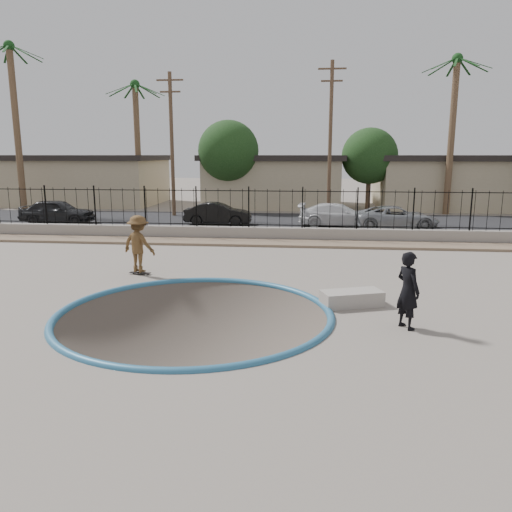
{
  "coord_description": "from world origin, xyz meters",
  "views": [
    {
      "loc": [
        2.83,
        -12.8,
        3.96
      ],
      "look_at": [
        1.24,
        2.0,
        0.92
      ],
      "focal_mm": 35.0,
      "sensor_mm": 36.0,
      "label": 1
    }
  ],
  "objects_px": {
    "skater": "(139,247)",
    "videographer": "(408,290)",
    "skateboard": "(140,273)",
    "car_c": "(338,215)",
    "concrete_ledge": "(352,298)",
    "car_b": "(218,214)",
    "car_a": "(57,211)",
    "car_d": "(396,217)"
  },
  "relations": [
    {
      "from": "car_a",
      "to": "car_d",
      "type": "bearing_deg",
      "value": -92.62
    },
    {
      "from": "concrete_ledge",
      "to": "car_c",
      "type": "xyz_separation_m",
      "value": [
        0.41,
        14.82,
        0.47
      ]
    },
    {
      "from": "skater",
      "to": "car_b",
      "type": "xyz_separation_m",
      "value": [
        0.46,
        12.0,
        -0.29
      ]
    },
    {
      "from": "concrete_ledge",
      "to": "skater",
      "type": "bearing_deg",
      "value": 157.46
    },
    {
      "from": "car_a",
      "to": "car_d",
      "type": "height_order",
      "value": "car_a"
    },
    {
      "from": "car_b",
      "to": "car_c",
      "type": "bearing_deg",
      "value": -91.93
    },
    {
      "from": "concrete_ledge",
      "to": "car_c",
      "type": "bearing_deg",
      "value": 88.43
    },
    {
      "from": "skater",
      "to": "videographer",
      "type": "xyz_separation_m",
      "value": [
        7.91,
        -4.47,
        -0.04
      ]
    },
    {
      "from": "videographer",
      "to": "car_d",
      "type": "distance_m",
      "value": 16.02
    },
    {
      "from": "videographer",
      "to": "concrete_ledge",
      "type": "xyz_separation_m",
      "value": [
        -1.11,
        1.64,
        -0.71
      ]
    },
    {
      "from": "skater",
      "to": "car_b",
      "type": "height_order",
      "value": "skater"
    },
    {
      "from": "car_a",
      "to": "car_c",
      "type": "relative_size",
      "value": 0.95
    },
    {
      "from": "concrete_ledge",
      "to": "car_c",
      "type": "height_order",
      "value": "car_c"
    },
    {
      "from": "car_d",
      "to": "concrete_ledge",
      "type": "bearing_deg",
      "value": 162.16
    },
    {
      "from": "skateboard",
      "to": "car_b",
      "type": "height_order",
      "value": "car_b"
    },
    {
      "from": "skateboard",
      "to": "car_c",
      "type": "distance_m",
      "value": 14.01
    },
    {
      "from": "car_b",
      "to": "skater",
      "type": "bearing_deg",
      "value": 175.88
    },
    {
      "from": "skater",
      "to": "videographer",
      "type": "relative_size",
      "value": 1.05
    },
    {
      "from": "skateboard",
      "to": "car_d",
      "type": "height_order",
      "value": "car_d"
    },
    {
      "from": "car_c",
      "to": "skateboard",
      "type": "bearing_deg",
      "value": 154.27
    },
    {
      "from": "skater",
      "to": "car_c",
      "type": "distance_m",
      "value": 14.0
    },
    {
      "from": "car_c",
      "to": "car_d",
      "type": "bearing_deg",
      "value": -96.22
    },
    {
      "from": "skater",
      "to": "skateboard",
      "type": "bearing_deg",
      "value": -42.23
    },
    {
      "from": "skater",
      "to": "car_a",
      "type": "distance_m",
      "value": 14.45
    },
    {
      "from": "skateboard",
      "to": "car_a",
      "type": "relative_size",
      "value": 0.18
    },
    {
      "from": "skater",
      "to": "concrete_ledge",
      "type": "height_order",
      "value": "skater"
    },
    {
      "from": "skater",
      "to": "skateboard",
      "type": "height_order",
      "value": "skater"
    },
    {
      "from": "skater",
      "to": "skateboard",
      "type": "xyz_separation_m",
      "value": [
        -0.0,
        0.0,
        -0.9
      ]
    },
    {
      "from": "skater",
      "to": "skateboard",
      "type": "relative_size",
      "value": 2.54
    },
    {
      "from": "skater",
      "to": "car_d",
      "type": "bearing_deg",
      "value": -110.82
    },
    {
      "from": "videographer",
      "to": "concrete_ledge",
      "type": "relative_size",
      "value": 1.13
    },
    {
      "from": "car_a",
      "to": "car_c",
      "type": "distance_m",
      "value": 16.05
    },
    {
      "from": "concrete_ledge",
      "to": "videographer",
      "type": "bearing_deg",
      "value": -55.9
    },
    {
      "from": "skateboard",
      "to": "car_c",
      "type": "relative_size",
      "value": 0.17
    },
    {
      "from": "videographer",
      "to": "car_b",
      "type": "distance_m",
      "value": 18.08
    },
    {
      "from": "skateboard",
      "to": "car_b",
      "type": "distance_m",
      "value": 12.02
    },
    {
      "from": "videographer",
      "to": "car_b",
      "type": "bearing_deg",
      "value": -7.74
    },
    {
      "from": "concrete_ledge",
      "to": "car_b",
      "type": "relative_size",
      "value": 0.42
    },
    {
      "from": "skater",
      "to": "car_a",
      "type": "bearing_deg",
      "value": -31.11
    },
    {
      "from": "concrete_ledge",
      "to": "car_c",
      "type": "relative_size",
      "value": 0.37
    },
    {
      "from": "skater",
      "to": "car_b",
      "type": "distance_m",
      "value": 12.01
    },
    {
      "from": "videographer",
      "to": "car_a",
      "type": "bearing_deg",
      "value": 14.38
    }
  ]
}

